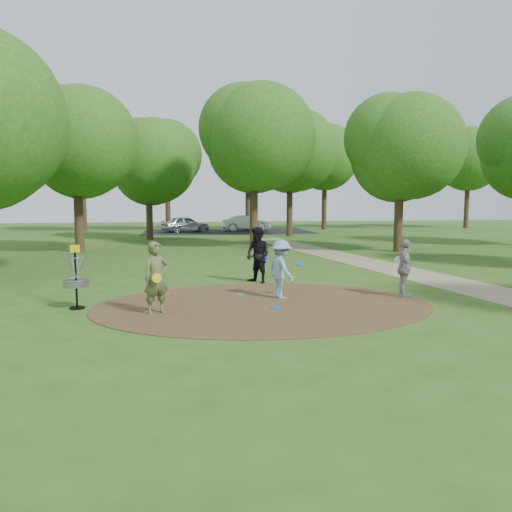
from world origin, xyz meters
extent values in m
plane|color=#2D5119|center=(0.00, 0.00, 0.00)|extent=(100.00, 100.00, 0.00)
cylinder|color=#47301C|center=(0.00, 0.00, 0.01)|extent=(8.40, 8.40, 0.02)
cube|color=#8C7A5B|center=(6.50, 2.00, 0.01)|extent=(7.55, 39.89, 0.01)
cube|color=black|center=(2.00, 30.00, 0.00)|extent=(14.00, 8.00, 0.01)
imported|color=#545F37|center=(-2.57, -0.60, 0.84)|extent=(0.73, 0.64, 1.67)
cylinder|color=gold|center=(-2.55, -0.87, 0.88)|extent=(0.22, 0.10, 0.22)
imported|color=#7DA2BA|center=(0.61, 0.80, 0.78)|extent=(0.90, 1.14, 1.56)
cylinder|color=blue|center=(1.12, 0.80, 0.91)|extent=(0.26, 0.25, 0.08)
imported|color=black|center=(0.40, 3.37, 0.88)|extent=(1.05, 1.09, 1.76)
cylinder|color=#0D21E4|center=(0.58, 3.37, 0.78)|extent=(0.23, 0.09, 0.22)
imported|color=#949497|center=(3.90, 0.42, 0.79)|extent=(0.59, 0.99, 1.57)
cylinder|color=white|center=(3.73, 0.45, 1.00)|extent=(0.22, 0.06, 0.22)
cylinder|color=#187EC0|center=(-0.41, 1.39, 0.03)|extent=(0.22, 0.22, 0.02)
cylinder|color=blue|center=(0.22, -0.46, 0.03)|extent=(0.22, 0.22, 0.02)
cylinder|color=red|center=(-2.20, 1.66, 0.03)|extent=(0.22, 0.22, 0.02)
imported|color=#B7BCBF|center=(-1.54, 29.50, 0.67)|extent=(4.21, 2.95, 1.33)
imported|color=#A7AAAF|center=(3.64, 30.48, 0.67)|extent=(4.09, 1.45, 1.34)
cylinder|color=black|center=(-4.50, 0.30, 0.68)|extent=(0.05, 0.05, 1.35)
cylinder|color=black|center=(-4.50, 0.30, 0.02)|extent=(0.36, 0.36, 0.04)
cylinder|color=gray|center=(-4.50, 0.30, 0.62)|extent=(0.60, 0.60, 0.16)
torus|color=gray|center=(-4.50, 0.30, 0.70)|extent=(0.63, 0.63, 0.03)
torus|color=gray|center=(-4.50, 0.30, 1.25)|extent=(0.58, 0.58, 0.02)
cube|color=yellow|center=(-4.50, 0.30, 1.45)|extent=(0.22, 0.02, 0.18)
cylinder|color=#332316|center=(-7.00, 14.00, 1.90)|extent=(0.44, 0.44, 3.80)
sphere|color=#295316|center=(-7.00, 14.00, 5.27)|extent=(5.33, 5.33, 5.33)
cylinder|color=#332316|center=(2.00, 15.00, 2.09)|extent=(0.44, 0.44, 4.18)
sphere|color=#295316|center=(2.00, 15.00, 5.76)|extent=(5.75, 5.75, 5.75)
cylinder|color=#332316|center=(9.00, 12.00, 1.80)|extent=(0.44, 0.44, 3.61)
sphere|color=#295316|center=(9.00, 12.00, 5.06)|extent=(5.25, 5.25, 5.25)
cylinder|color=#332316|center=(-4.00, 22.00, 1.71)|extent=(0.44, 0.44, 3.42)
sphere|color=#295316|center=(-4.00, 22.00, 4.96)|extent=(5.58, 5.58, 5.58)
cylinder|color=#332316|center=(6.00, 24.00, 2.19)|extent=(0.44, 0.44, 4.37)
sphere|color=#295316|center=(6.00, 24.00, 6.01)|extent=(5.97, 5.97, 5.97)
camera|label=1|loc=(-2.03, -12.01, 2.58)|focal=35.00mm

